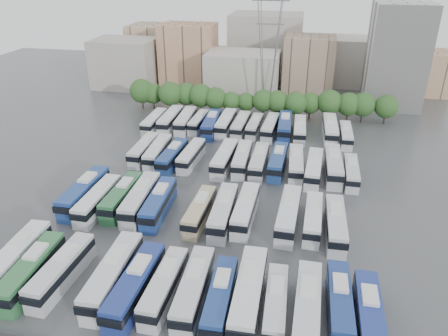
% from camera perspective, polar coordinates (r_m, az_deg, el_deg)
% --- Properties ---
extents(ground, '(220.00, 220.00, 0.00)m').
position_cam_1_polar(ground, '(72.38, -0.49, -4.12)').
color(ground, '#424447').
rests_on(ground, ground).
extents(tree_line, '(66.22, 7.51, 7.86)m').
position_cam_1_polar(tree_line, '(109.02, 3.73, 8.97)').
color(tree_line, black).
rests_on(tree_line, ground).
extents(city_buildings, '(102.00, 35.00, 20.00)m').
position_cam_1_polar(city_buildings, '(137.57, 2.69, 14.15)').
color(city_buildings, '#9E998E').
rests_on(city_buildings, ground).
extents(apartment_tower, '(14.00, 14.00, 26.00)m').
position_cam_1_polar(apartment_tower, '(123.24, 21.62, 13.42)').
color(apartment_tower, silver).
rests_on(apartment_tower, ground).
extents(electricity_pylon, '(9.00, 6.91, 33.83)m').
position_cam_1_polar(electricity_pylon, '(113.09, 5.95, 16.97)').
color(electricity_pylon, slate).
rests_on(electricity_pylon, ground).
extents(bus_r0_s0, '(3.41, 13.28, 4.13)m').
position_cam_1_polar(bus_r0_s0, '(61.88, -25.53, -10.67)').
color(bus_r0_s0, white).
rests_on(bus_r0_s0, ground).
extents(bus_r0_s1, '(3.20, 12.57, 3.91)m').
position_cam_1_polar(bus_r0_s1, '(59.29, -23.83, -12.16)').
color(bus_r0_s1, '#30703F').
rests_on(bus_r0_s1, ground).
extents(bus_r0_s2, '(3.16, 12.24, 3.81)m').
position_cam_1_polar(bus_r0_s2, '(58.08, -20.46, -12.41)').
color(bus_r0_s2, silver).
rests_on(bus_r0_s2, ground).
extents(bus_r0_s4, '(3.22, 13.49, 4.21)m').
position_cam_1_polar(bus_r0_s4, '(55.30, -14.28, -13.34)').
color(bus_r0_s4, silver).
rests_on(bus_r0_s4, ground).
extents(bus_r0_s5, '(3.19, 13.02, 4.06)m').
position_cam_1_polar(bus_r0_s5, '(53.36, -11.49, -14.79)').
color(bus_r0_s5, navy).
rests_on(bus_r0_s5, ground).
extents(bus_r0_s6, '(2.80, 11.69, 3.65)m').
position_cam_1_polar(bus_r0_s6, '(53.02, -7.79, -15.04)').
color(bus_r0_s6, silver).
rests_on(bus_r0_s6, ground).
extents(bus_r0_s7, '(3.05, 12.42, 3.87)m').
position_cam_1_polar(bus_r0_s7, '(52.21, -3.99, -15.43)').
color(bus_r0_s7, silver).
rests_on(bus_r0_s7, ground).
extents(bus_r0_s8, '(2.95, 11.73, 3.65)m').
position_cam_1_polar(bus_r0_s8, '(51.14, -0.49, -16.59)').
color(bus_r0_s8, navy).
rests_on(bus_r0_s8, ground).
extents(bus_r0_s9, '(3.15, 13.55, 4.24)m').
position_cam_1_polar(bus_r0_s9, '(51.29, 3.25, -16.06)').
color(bus_r0_s9, silver).
rests_on(bus_r0_s9, ground).
extents(bus_r0_s10, '(2.74, 10.96, 3.42)m').
position_cam_1_polar(bus_r0_s10, '(50.93, 6.78, -17.22)').
color(bus_r0_s10, silver).
rests_on(bus_r0_s10, ground).
extents(bus_r0_s11, '(3.02, 12.81, 4.00)m').
position_cam_1_polar(bus_r0_s11, '(50.49, 10.79, -17.60)').
color(bus_r0_s11, silver).
rests_on(bus_r0_s11, ground).
extents(bus_r0_s12, '(2.75, 11.70, 3.66)m').
position_cam_1_polar(bus_r0_s12, '(52.11, 14.86, -16.71)').
color(bus_r0_s12, navy).
rests_on(bus_r0_s12, ground).
extents(bus_r0_s13, '(2.63, 12.00, 3.76)m').
position_cam_1_polar(bus_r0_s13, '(51.37, 18.43, -17.97)').
color(bus_r0_s13, navy).
rests_on(bus_r0_s13, ground).
extents(bus_r1_s0, '(3.05, 13.25, 4.15)m').
position_cam_1_polar(bus_r1_s0, '(73.87, -17.81, -3.02)').
color(bus_r1_s0, navy).
rests_on(bus_r1_s0, ground).
extents(bus_r1_s1, '(2.87, 12.27, 3.84)m').
position_cam_1_polar(bus_r1_s1, '(71.33, -16.13, -4.01)').
color(bus_r1_s1, white).
rests_on(bus_r1_s1, ground).
extents(bus_r1_s2, '(2.77, 12.16, 3.81)m').
position_cam_1_polar(bus_r1_s2, '(71.40, -13.17, -3.61)').
color(bus_r1_s2, '#2D693E').
rests_on(bus_r1_s2, ground).
extents(bus_r1_s3, '(3.33, 13.04, 4.06)m').
position_cam_1_polar(bus_r1_s3, '(69.88, -10.84, -3.94)').
color(bus_r1_s3, silver).
rests_on(bus_r1_s3, ground).
extents(bus_r1_s4, '(3.16, 12.39, 3.86)m').
position_cam_1_polar(bus_r1_s4, '(68.40, -8.53, -4.55)').
color(bus_r1_s4, navy).
rests_on(bus_r1_s4, ground).
extents(bus_r1_s6, '(2.88, 11.43, 3.56)m').
position_cam_1_polar(bus_r1_s6, '(66.11, -3.19, -5.59)').
color(bus_r1_s6, tan).
rests_on(bus_r1_s6, ground).
extents(bus_r1_s7, '(3.04, 12.64, 3.95)m').
position_cam_1_polar(bus_r1_s7, '(65.51, -0.09, -5.68)').
color(bus_r1_s7, silver).
rests_on(bus_r1_s7, ground).
extents(bus_r1_s8, '(2.83, 12.24, 3.83)m').
position_cam_1_polar(bus_r1_s8, '(66.13, 2.82, -5.44)').
color(bus_r1_s8, silver).
rests_on(bus_r1_s8, ground).
extents(bus_r1_s10, '(3.26, 12.87, 4.01)m').
position_cam_1_polar(bus_r1_s10, '(65.49, 8.42, -5.98)').
color(bus_r1_s10, silver).
rests_on(bus_r1_s10, ground).
extents(bus_r1_s11, '(2.75, 11.39, 3.56)m').
position_cam_1_polar(bus_r1_s11, '(65.62, 11.54, -6.42)').
color(bus_r1_s11, white).
rests_on(bus_r1_s11, ground).
extents(bus_r1_s12, '(2.94, 12.19, 3.81)m').
position_cam_1_polar(bus_r1_s12, '(64.78, 14.37, -7.09)').
color(bus_r1_s12, silver).
rests_on(bus_r1_s12, ground).
extents(bus_r2_s1, '(2.59, 11.84, 3.71)m').
position_cam_1_polar(bus_r2_s1, '(87.67, -10.40, 2.42)').
color(bus_r2_s1, silver).
rests_on(bus_r2_s1, ground).
extents(bus_r2_s2, '(3.10, 12.07, 3.76)m').
position_cam_1_polar(bus_r2_s2, '(86.03, -8.65, 2.10)').
color(bus_r2_s2, silver).
rests_on(bus_r2_s2, ground).
extents(bus_r2_s3, '(3.18, 11.97, 3.72)m').
position_cam_1_polar(bus_r2_s3, '(83.83, -6.75, 1.55)').
color(bus_r2_s3, navy).
rests_on(bus_r2_s3, ground).
extents(bus_r2_s4, '(3.06, 11.48, 3.57)m').
position_cam_1_polar(bus_r2_s4, '(84.05, -4.31, 1.67)').
color(bus_r2_s4, silver).
rests_on(bus_r2_s4, ground).
extents(bus_r2_s6, '(3.22, 12.67, 3.95)m').
position_cam_1_polar(bus_r2_s6, '(82.13, 0.07, 1.28)').
color(bus_r2_s6, silver).
rests_on(bus_r2_s6, ground).
extents(bus_r2_s7, '(2.97, 12.02, 3.75)m').
position_cam_1_polar(bus_r2_s7, '(82.21, 2.37, 1.21)').
color(bus_r2_s7, silver).
rests_on(bus_r2_s7, ground).
extents(bus_r2_s8, '(2.61, 11.97, 3.75)m').
position_cam_1_polar(bus_r2_s8, '(81.31, 4.60, 0.85)').
color(bus_r2_s8, silver).
rests_on(bus_r2_s8, ground).
extents(bus_r2_s9, '(2.96, 12.08, 3.77)m').
position_cam_1_polar(bus_r2_s9, '(81.78, 7.05, 0.89)').
color(bus_r2_s9, navy).
rests_on(bus_r2_s9, ground).
extents(bus_r2_s10, '(3.19, 12.08, 3.76)m').
position_cam_1_polar(bus_r2_s10, '(81.35, 9.35, 0.58)').
color(bus_r2_s10, silver).
rests_on(bus_r2_s10, ground).
extents(bus_r2_s11, '(3.24, 12.27, 3.81)m').
position_cam_1_polar(bus_r2_s11, '(80.11, 11.65, -0.02)').
color(bus_r2_s11, white).
rests_on(bus_r2_s11, ground).
extents(bus_r2_s12, '(3.29, 13.13, 4.09)m').
position_cam_1_polar(bus_r2_s12, '(81.70, 14.09, 0.36)').
color(bus_r2_s12, silver).
rests_on(bus_r2_s12, ground).
extents(bus_r2_s13, '(2.45, 10.91, 3.42)m').
position_cam_1_polar(bus_r2_s13, '(80.72, 16.28, -0.52)').
color(bus_r2_s13, silver).
rests_on(bus_r2_s13, ground).
extents(bus_r3_s0, '(2.62, 11.73, 3.68)m').
position_cam_1_polar(bus_r3_s0, '(102.35, -9.08, 6.03)').
color(bus_r3_s0, silver).
rests_on(bus_r3_s0, ground).
extents(bus_r3_s1, '(2.83, 12.65, 3.96)m').
position_cam_1_polar(bus_r3_s1, '(102.58, -7.01, 6.29)').
color(bus_r3_s1, silver).
rests_on(bus_r3_s1, ground).
extents(bus_r3_s2, '(3.18, 12.43, 3.87)m').
position_cam_1_polar(bus_r3_s2, '(101.87, -5.06, 6.22)').
color(bus_r3_s2, silver).
rests_on(bus_r3_s2, ground).
extents(bus_r3_s3, '(2.75, 10.91, 3.40)m').
position_cam_1_polar(bus_r3_s3, '(101.47, -3.32, 6.06)').
color(bus_r3_s3, silver).
rests_on(bus_r3_s3, ground).
extents(bus_r3_s4, '(3.42, 12.80, 3.98)m').
position_cam_1_polar(bus_r3_s4, '(99.10, -1.66, 5.76)').
color(bus_r3_s4, navy).
rests_on(bus_r3_s4, ground).
extents(bus_r3_s5, '(2.89, 12.51, 3.91)m').
position_cam_1_polar(bus_r3_s5, '(99.79, 0.23, 5.90)').
color(bus_r3_s5, white).
rests_on(bus_r3_s5, ground).
extents(bus_r3_s6, '(2.93, 11.84, 3.69)m').
position_cam_1_polar(bus_r3_s6, '(98.99, 2.19, 5.64)').
color(bus_r3_s6, silver).
rests_on(bus_r3_s6, ground).
extents(bus_r3_s7, '(2.84, 11.05, 3.44)m').
position_cam_1_polar(bus_r3_s7, '(98.82, 4.01, 5.48)').
color(bus_r3_s7, silver).
rests_on(bus_r3_s7, ground).
extents(bus_r3_s8, '(3.20, 12.02, 3.74)m').
position_cam_1_polar(bus_r3_s8, '(98.24, 6.06, 5.36)').
color(bus_r3_s8, silver).
rests_on(bus_r3_s8, ground).
extents(bus_r3_s9, '(3.27, 13.12, 4.09)m').
position_cam_1_polar(bus_r3_s9, '(98.54, 7.95, 5.43)').
color(bus_r3_s9, navy).
rests_on(bus_r3_s9, ground).
extents(bus_r3_s10, '(2.99, 11.97, 3.73)m').
position_cam_1_polar(bus_r3_s10, '(97.63, 9.85, 4.98)').
color(bus_r3_s10, silver).
rests_on(bus_r3_s10, ground).
extents(bus_r3_s12, '(3.28, 13.20, 4.12)m').
position_cam_1_polar(bus_r3_s12, '(98.61, 13.70, 4.94)').
color(bus_r3_s12, silver).
rests_on(bus_r3_s12, ground).
extents(bus_r3_s13, '(2.52, 10.97, 3.43)m').
position_cam_1_polar(bus_r3_s13, '(97.29, 15.63, 4.21)').
color(bus_r3_s13, silver).
rests_on(bus_r3_s13, ground).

